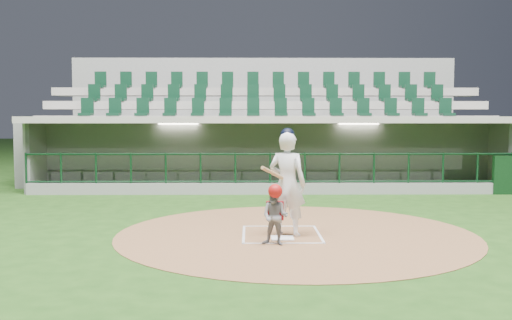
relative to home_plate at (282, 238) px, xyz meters
The scene contains 8 objects.
ground 0.70m from the home_plate, 90.00° to the left, with size 120.00×120.00×0.00m, color #1D4313.
dirt_circle 0.58m from the home_plate, 59.04° to the left, with size 7.20×7.20×0.01m, color brown.
home_plate is the anchor object (origin of this frame).
batter_box_chalk 0.40m from the home_plate, 90.00° to the left, with size 1.55×1.80×0.01m.
dugout_structure 8.58m from the home_plate, 89.73° to the left, with size 16.40×3.70×3.00m.
seating_deck 11.69m from the home_plate, 90.00° to the left, with size 17.00×6.72×5.15m.
batter 1.09m from the home_plate, 69.35° to the left, with size 0.98×1.01×2.13m.
catcher 0.80m from the home_plate, 106.80° to the right, with size 0.61×0.54×1.12m.
Camera 1 is at (-0.63, -11.54, 2.29)m, focal length 40.00 mm.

